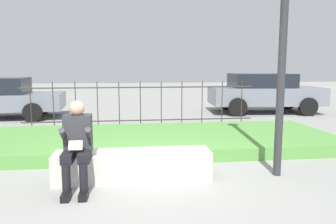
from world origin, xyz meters
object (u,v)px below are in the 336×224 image
object	(u,v)px
stone_bench	(133,167)
street_lamp	(285,1)
person_seated_reader	(77,142)
car_parked_right	(264,92)

from	to	relation	value
stone_bench	street_lamp	xyz separation A→B (m)	(2.26, -0.08, 2.47)
stone_bench	person_seated_reader	bearing A→B (deg)	-159.33
person_seated_reader	street_lamp	bearing A→B (deg)	3.97
car_parked_right	street_lamp	bearing A→B (deg)	-106.81
person_seated_reader	car_parked_right	size ratio (longest dim) A/B	0.30
person_seated_reader	stone_bench	bearing A→B (deg)	20.67
car_parked_right	street_lamp	distance (m)	7.61
stone_bench	person_seated_reader	xyz separation A→B (m)	(-0.77, -0.29, 0.48)
person_seated_reader	car_parked_right	distance (m)	9.11
car_parked_right	stone_bench	bearing A→B (deg)	-121.51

